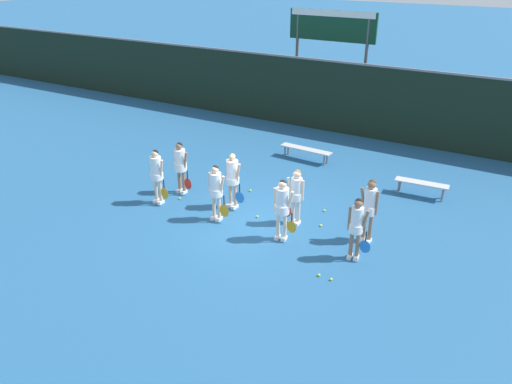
{
  "coord_description": "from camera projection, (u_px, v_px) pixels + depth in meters",
  "views": [
    {
      "loc": [
        6.26,
        -10.94,
        7.03
      ],
      "look_at": [
        0.01,
        0.01,
        0.94
      ],
      "focal_mm": 35.0,
      "sensor_mm": 36.0,
      "label": 1
    }
  ],
  "objects": [
    {
      "name": "tennis_ball_1",
      "position": [
        257.0,
        217.0,
        14.58
      ],
      "size": [
        0.07,
        0.07,
        0.07
      ],
      "primitive_type": "sphere",
      "color": "#CCE033",
      "rests_on": "ground_plane"
    },
    {
      "name": "tennis_ball_7",
      "position": [
        331.0,
        279.0,
        11.79
      ],
      "size": [
        0.07,
        0.07,
        0.07
      ],
      "primitive_type": "sphere",
      "color": "#CCE033",
      "rests_on": "ground_plane"
    },
    {
      "name": "player_4",
      "position": [
        180.0,
        163.0,
        15.69
      ],
      "size": [
        0.67,
        0.41,
        1.7
      ],
      "rotation": [
        0.0,
        0.0,
        -0.11
      ],
      "color": "#8C664C",
      "rests_on": "ground_plane"
    },
    {
      "name": "player_6",
      "position": [
        296.0,
        192.0,
        13.87
      ],
      "size": [
        0.65,
        0.36,
        1.66
      ],
      "rotation": [
        0.0,
        0.0,
        0.02
      ],
      "color": "beige",
      "rests_on": "ground_plane"
    },
    {
      "name": "tennis_ball_3",
      "position": [
        324.0,
        211.0,
        14.92
      ],
      "size": [
        0.07,
        0.07,
        0.07
      ],
      "primitive_type": "sphere",
      "color": "#CCE033",
      "rests_on": "ground_plane"
    },
    {
      "name": "player_5",
      "position": [
        233.0,
        176.0,
        14.76
      ],
      "size": [
        0.69,
        0.41,
        1.73
      ],
      "rotation": [
        0.0,
        0.0,
        -0.19
      ],
      "color": "tan",
      "rests_on": "ground_plane"
    },
    {
      "name": "player_1",
      "position": [
        216.0,
        188.0,
        14.06
      ],
      "size": [
        0.68,
        0.39,
        1.69
      ],
      "rotation": [
        0.0,
        0.0,
        -0.03
      ],
      "color": "beige",
      "rests_on": "ground_plane"
    },
    {
      "name": "bench_courtside",
      "position": [
        422.0,
        184.0,
        15.72
      ],
      "size": [
        1.66,
        0.47,
        0.47
      ],
      "rotation": [
        0.0,
        0.0,
        0.07
      ],
      "color": "#B2B2B7",
      "rests_on": "ground_plane"
    },
    {
      "name": "player_7",
      "position": [
        369.0,
        205.0,
        12.96
      ],
      "size": [
        0.64,
        0.36,
        1.8
      ],
      "rotation": [
        0.0,
        0.0,
        -0.1
      ],
      "color": "#8C664C",
      "rests_on": "ground_plane"
    },
    {
      "name": "tennis_ball_2",
      "position": [
        180.0,
        198.0,
        15.66
      ],
      "size": [
        0.06,
        0.06,
        0.06
      ],
      "primitive_type": "sphere",
      "color": "#CCE033",
      "rests_on": "ground_plane"
    },
    {
      "name": "bench_far",
      "position": [
        306.0,
        150.0,
        18.47
      ],
      "size": [
        2.01,
        0.47,
        0.45
      ],
      "rotation": [
        0.0,
        0.0,
        -0.05
      ],
      "color": "#B2B2B7",
      "rests_on": "ground_plane"
    },
    {
      "name": "player_2",
      "position": [
        282.0,
        205.0,
        13.07
      ],
      "size": [
        0.68,
        0.4,
        1.74
      ],
      "rotation": [
        0.0,
        0.0,
        0.08
      ],
      "color": "beige",
      "rests_on": "ground_plane"
    },
    {
      "name": "fence_windscreen",
      "position": [
        359.0,
        100.0,
        20.43
      ],
      "size": [
        60.0,
        0.08,
        3.03
      ],
      "color": "black",
      "rests_on": "ground_plane"
    },
    {
      "name": "ground_plane",
      "position": [
        256.0,
        221.0,
        14.4
      ],
      "size": [
        140.0,
        140.0,
        0.0
      ],
      "primitive_type": "plane",
      "color": "#235684"
    },
    {
      "name": "player_0",
      "position": [
        157.0,
        172.0,
        15.02
      ],
      "size": [
        0.66,
        0.39,
        1.74
      ],
      "rotation": [
        0.0,
        0.0,
        -0.1
      ],
      "color": "beige",
      "rests_on": "ground_plane"
    },
    {
      "name": "player_3",
      "position": [
        357.0,
        224.0,
        12.24
      ],
      "size": [
        0.63,
        0.35,
        1.68
      ],
      "rotation": [
        0.0,
        0.0,
        0.1
      ],
      "color": "#8C664C",
      "rests_on": "ground_plane"
    },
    {
      "name": "scoreboard",
      "position": [
        332.0,
        35.0,
        21.5
      ],
      "size": [
        3.93,
        0.15,
        4.79
      ],
      "color": "#515156",
      "rests_on": "ground_plane"
    },
    {
      "name": "tennis_ball_4",
      "position": [
        180.0,
        178.0,
        17.06
      ],
      "size": [
        0.07,
        0.07,
        0.07
      ],
      "primitive_type": "sphere",
      "color": "#CCE033",
      "rests_on": "ground_plane"
    },
    {
      "name": "tennis_ball_6",
      "position": [
        321.0,
        226.0,
        14.1
      ],
      "size": [
        0.07,
        0.07,
        0.07
      ],
      "primitive_type": "sphere",
      "color": "#CCE033",
      "rests_on": "ground_plane"
    },
    {
      "name": "tennis_ball_5",
      "position": [
        319.0,
        275.0,
        11.94
      ],
      "size": [
        0.07,
        0.07,
        0.07
      ],
      "primitive_type": "sphere",
      "color": "#CCE033",
      "rests_on": "ground_plane"
    },
    {
      "name": "tennis_ball_0",
      "position": [
        250.0,
        191.0,
        16.17
      ],
      "size": [
        0.07,
        0.07,
        0.07
      ],
      "primitive_type": "sphere",
      "color": "#CCE033",
      "rests_on": "ground_plane"
    }
  ]
}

